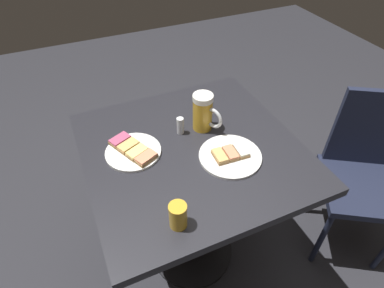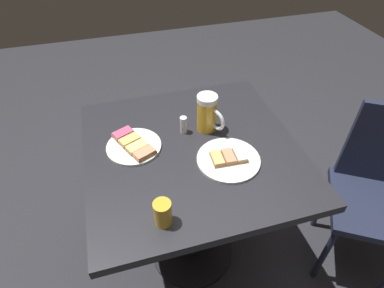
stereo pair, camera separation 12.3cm
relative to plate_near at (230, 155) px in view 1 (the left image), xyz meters
The scene contains 8 objects.
ground_plane 0.80m from the plate_near, 43.17° to the right, with size 6.00×6.00×0.00m, color #28282D.
cafe_table 0.22m from the plate_near, 43.17° to the right, with size 0.83×0.82×0.78m.
plate_near is the anchor object (origin of this frame).
plate_far 0.37m from the plate_near, 27.37° to the right, with size 0.21×0.22×0.03m.
beer_mug 0.21m from the plate_near, 84.46° to the right, with size 0.09×0.13×0.16m.
beer_glass_small 0.35m from the plate_near, 34.10° to the left, with size 0.06×0.06×0.09m, color gold.
salt_shaker 0.24m from the plate_near, 60.40° to the right, with size 0.03×0.03×0.07m, color silver.
cafe_chair 0.77m from the plate_near, behind, with size 0.52×0.52×0.88m.
Camera 1 is at (0.37, 0.83, 1.62)m, focal length 29.59 mm.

